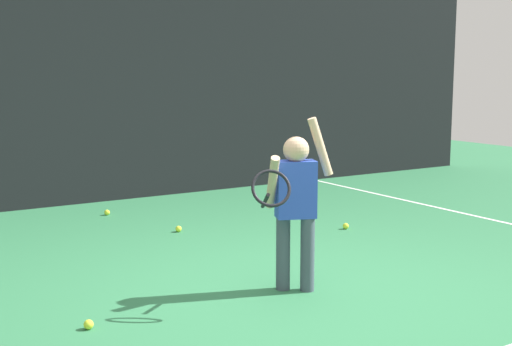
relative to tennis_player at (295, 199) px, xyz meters
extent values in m
plane|color=#2D7247|center=(0.03, -0.02, -0.73)|extent=(20.00, 20.00, 0.00)
cube|color=white|center=(3.41, 0.98, -0.72)|extent=(0.05, 9.00, 0.00)
cube|color=black|center=(0.03, 4.37, 0.90)|extent=(12.90, 0.08, 3.26)
cylinder|color=slate|center=(2.13, 4.43, 0.98)|extent=(0.09, 0.09, 3.41)
cylinder|color=slate|center=(6.33, 4.43, 0.98)|extent=(0.09, 0.09, 3.41)
cylinder|color=#3F4C59|center=(-0.05, 0.07, -0.44)|extent=(0.11, 0.11, 0.58)
cylinder|color=#3F4C59|center=(0.09, -0.05, -0.44)|extent=(0.11, 0.11, 0.58)
cube|color=blue|center=(0.02, 0.01, 0.07)|extent=(0.34, 0.27, 0.44)
sphere|color=tan|center=(0.02, 0.01, 0.38)|extent=(0.20, 0.20, 0.20)
cylinder|color=tan|center=(0.20, -0.04, 0.39)|extent=(0.22, 0.14, 0.46)
cylinder|color=tan|center=(-0.19, 0.03, 0.14)|extent=(0.17, 0.29, 0.43)
cylinder|color=black|center=(-0.30, -0.05, 0.03)|extent=(0.12, 0.23, 0.15)
torus|color=black|center=(-0.38, -0.26, 0.16)|extent=(0.32, 0.26, 0.26)
sphere|color=#CCE033|center=(1.68, 1.42, -0.69)|extent=(0.07, 0.07, 0.07)
sphere|color=#CCE033|center=(-0.26, 3.48, -0.69)|extent=(0.07, 0.07, 0.07)
sphere|color=#CCE033|center=(-1.62, 0.06, -0.69)|extent=(0.07, 0.07, 0.07)
sphere|color=#CCE033|center=(0.09, 2.26, -0.69)|extent=(0.07, 0.07, 0.07)
camera|label=1|loc=(-2.97, -4.20, 0.97)|focal=48.03mm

